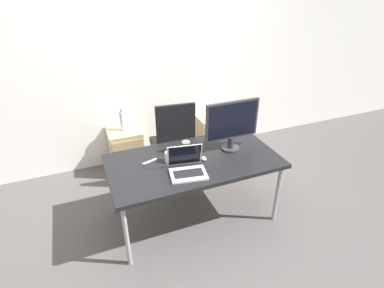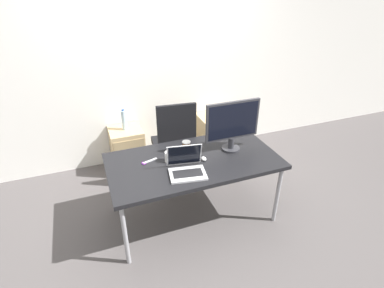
{
  "view_description": "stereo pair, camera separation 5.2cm",
  "coord_description": "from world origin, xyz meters",
  "views": [
    {
      "loc": [
        -0.94,
        -2.29,
        2.26
      ],
      "look_at": [
        0.0,
        0.04,
        0.86
      ],
      "focal_mm": 28.0,
      "sensor_mm": 36.0,
      "label": 1
    },
    {
      "loc": [
        -0.89,
        -2.3,
        2.26
      ],
      "look_at": [
        0.0,
        0.04,
        0.86
      ],
      "focal_mm": 28.0,
      "sensor_mm": 36.0,
      "label": 2
    }
  ],
  "objects": [
    {
      "name": "cabinet_left",
      "position": [
        -0.48,
        1.18,
        0.29
      ],
      "size": [
        0.41,
        0.42,
        0.58
      ],
      "color": "tan",
      "rests_on": "ground_plane"
    },
    {
      "name": "cabinet_right",
      "position": [
        0.74,
        1.18,
        0.29
      ],
      "size": [
        0.41,
        0.42,
        0.58
      ],
      "color": "tan",
      "rests_on": "ground_plane"
    },
    {
      "name": "wall_back",
      "position": [
        0.0,
        1.42,
        1.3
      ],
      "size": [
        10.0,
        0.05,
        2.6
      ],
      "color": "white",
      "rests_on": "ground_plane"
    },
    {
      "name": "office_chair",
      "position": [
        0.03,
        0.74,
        0.4
      ],
      "size": [
        0.56,
        0.58,
        1.07
      ],
      "color": "#232326",
      "rests_on": "ground_plane"
    },
    {
      "name": "coffee_cup_brown",
      "position": [
        -0.0,
        0.21,
        0.76
      ],
      "size": [
        0.09,
        0.09,
        0.09
      ],
      "color": "brown",
      "rests_on": "desk"
    },
    {
      "name": "desk",
      "position": [
        0.0,
        0.0,
        0.67
      ],
      "size": [
        1.66,
        0.87,
        0.71
      ],
      "color": "black",
      "rests_on": "ground_plane"
    },
    {
      "name": "laptop_center",
      "position": [
        -0.14,
        -0.18,
        0.76
      ],
      "size": [
        0.36,
        0.33,
        0.24
      ],
      "color": "silver",
      "rests_on": "desk"
    },
    {
      "name": "mouse",
      "position": [
        0.09,
        -0.05,
        0.73
      ],
      "size": [
        0.05,
        0.07,
        0.03
      ],
      "color": "silver",
      "rests_on": "desk"
    },
    {
      "name": "monitor",
      "position": [
        0.43,
        0.05,
        1.0
      ],
      "size": [
        0.56,
        0.19,
        0.52
      ],
      "color": "#2D2D33",
      "rests_on": "desk"
    },
    {
      "name": "water_bottle",
      "position": [
        -0.48,
        1.18,
        0.7
      ],
      "size": [
        0.06,
        0.06,
        0.27
      ],
      "color": "silver",
      "rests_on": "cabinet_left"
    },
    {
      "name": "ground_plane",
      "position": [
        0.0,
        0.0,
        0.0
      ],
      "size": [
        14.0,
        14.0,
        0.0
      ],
      "primitive_type": "plane",
      "color": "#514C4C"
    },
    {
      "name": "scissors",
      "position": [
        -0.43,
        0.11,
        0.72
      ],
      "size": [
        0.17,
        0.08,
        0.01
      ],
      "color": "#B2B2B7",
      "rests_on": "desk"
    },
    {
      "name": "coffee_cup_white",
      "position": [
        -0.23,
        0.05,
        0.76
      ],
      "size": [
        0.08,
        0.08,
        0.11
      ],
      "color": "white",
      "rests_on": "desk"
    }
  ]
}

